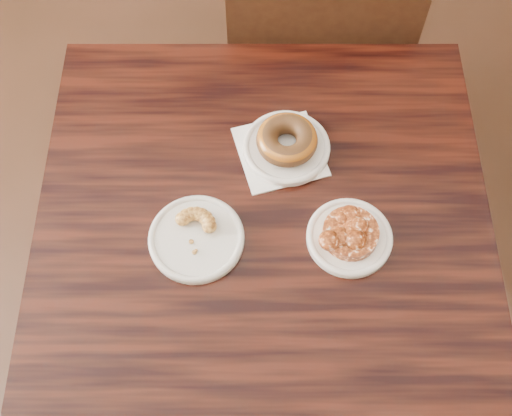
# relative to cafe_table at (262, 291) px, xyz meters

# --- Properties ---
(floor) EXTENTS (5.00, 5.00, 0.00)m
(floor) POSITION_rel_cafe_table_xyz_m (-0.04, -0.09, -0.38)
(floor) COLOR black
(floor) RESTS_ON ground
(cafe_table) EXTENTS (0.91, 0.91, 0.75)m
(cafe_table) POSITION_rel_cafe_table_xyz_m (0.00, 0.00, 0.00)
(cafe_table) COLOR black
(cafe_table) RESTS_ON floor
(chair_far) EXTENTS (0.52, 0.52, 0.90)m
(chair_far) POSITION_rel_cafe_table_xyz_m (0.06, 0.70, 0.08)
(chair_far) COLOR black
(chair_far) RESTS_ON floor
(napkin) EXTENTS (0.20, 0.20, 0.00)m
(napkin) POSITION_rel_cafe_table_xyz_m (0.02, 0.14, 0.38)
(napkin) COLOR white
(napkin) RESTS_ON cafe_table
(plate_donut) EXTENTS (0.17, 0.17, 0.01)m
(plate_donut) POSITION_rel_cafe_table_xyz_m (0.03, 0.15, 0.38)
(plate_donut) COLOR white
(plate_donut) RESTS_ON napkin
(plate_cruller) EXTENTS (0.17, 0.17, 0.01)m
(plate_cruller) POSITION_rel_cafe_table_xyz_m (-0.11, -0.06, 0.38)
(plate_cruller) COLOR silver
(plate_cruller) RESTS_ON cafe_table
(plate_fritter) EXTENTS (0.15, 0.15, 0.01)m
(plate_fritter) POSITION_rel_cafe_table_xyz_m (0.15, -0.02, 0.38)
(plate_fritter) COLOR white
(plate_fritter) RESTS_ON cafe_table
(glazed_donut) EXTENTS (0.12, 0.12, 0.04)m
(glazed_donut) POSITION_rel_cafe_table_xyz_m (0.03, 0.15, 0.41)
(glazed_donut) COLOR brown
(glazed_donut) RESTS_ON plate_donut
(apple_fritter) EXTENTS (0.13, 0.13, 0.03)m
(apple_fritter) POSITION_rel_cafe_table_xyz_m (0.15, -0.02, 0.40)
(apple_fritter) COLOR #421707
(apple_fritter) RESTS_ON plate_fritter
(cruller_fragment) EXTENTS (0.09, 0.09, 0.02)m
(cruller_fragment) POSITION_rel_cafe_table_xyz_m (-0.11, -0.06, 0.40)
(cruller_fragment) COLOR brown
(cruller_fragment) RESTS_ON plate_cruller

